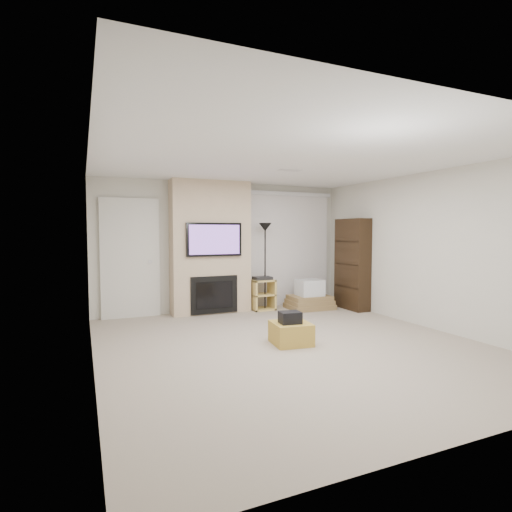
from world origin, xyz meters
name	(u,v)px	position (x,y,z in m)	size (l,w,h in m)	color
floor	(291,345)	(0.00, 0.00, 0.00)	(5.00, 5.50, 0.00)	tan
ceiling	(292,160)	(0.00, 0.00, 2.50)	(5.00, 5.50, 0.00)	white
wall_back	(225,247)	(0.00, 2.75, 1.25)	(5.00, 2.50, 0.00)	beige
wall_front	(477,273)	(0.00, -2.75, 1.25)	(5.00, 2.50, 0.00)	beige
wall_left	(91,259)	(-2.50, 0.00, 1.25)	(5.50, 2.50, 0.00)	beige
wall_right	(429,250)	(2.50, 0.00, 1.25)	(5.50, 2.50, 0.00)	beige
hvac_vent	(290,170)	(0.40, 0.80, 2.50)	(0.35, 0.18, 0.01)	silver
ottoman	(291,333)	(0.02, 0.04, 0.15)	(0.50, 0.50, 0.30)	#B89338
black_bag	(290,317)	(-0.02, 0.00, 0.38)	(0.28, 0.22, 0.16)	black
fireplace_wall	(211,248)	(-0.35, 2.54, 1.24)	(1.50, 0.47, 2.50)	#CFB392
entry_door	(130,259)	(-1.80, 2.71, 1.05)	(1.02, 0.11, 2.14)	silver
vertical_blinds	(288,245)	(1.40, 2.70, 1.27)	(1.98, 0.10, 2.37)	silver
floor_lamp	(265,241)	(0.72, 2.39, 1.35)	(0.25, 0.25, 1.72)	black
av_stand	(262,292)	(0.66, 2.40, 0.35)	(0.45, 0.38, 0.66)	#E0BE67
box_stack	(310,298)	(1.57, 2.12, 0.22)	(0.91, 0.71, 0.59)	olive
bookshelf	(352,264)	(2.34, 1.76, 0.90)	(0.30, 0.80, 1.80)	black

